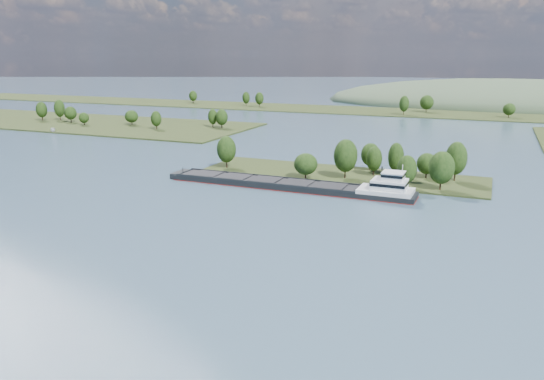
% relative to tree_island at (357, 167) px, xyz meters
% --- Properties ---
extents(ground, '(1800.00, 1800.00, 0.00)m').
position_rel_tree_island_xyz_m(ground, '(-6.07, -58.43, -4.13)').
color(ground, '#3B5166').
rests_on(ground, ground).
extents(tree_island, '(100.00, 30.63, 14.77)m').
position_rel_tree_island_xyz_m(tree_island, '(0.00, 0.00, 0.00)').
color(tree_island, '#283417').
rests_on(tree_island, ground).
extents(left_bank, '(300.00, 80.00, 14.78)m').
position_rel_tree_island_xyz_m(left_bank, '(-235.28, 81.68, -3.26)').
color(left_bank, '#283417').
rests_on(left_bank, ground).
extents(back_shoreline, '(900.00, 60.00, 14.50)m').
position_rel_tree_island_xyz_m(back_shoreline, '(3.01, 221.38, -3.42)').
color(back_shoreline, '#283417').
rests_on(back_shoreline, ground).
extents(hill_west, '(320.00, 160.00, 44.00)m').
position_rel_tree_island_xyz_m(hill_west, '(53.93, 321.57, -4.13)').
color(hill_west, '#3D5137').
rests_on(hill_west, ground).
extents(cargo_barge, '(83.09, 10.73, 11.23)m').
position_rel_tree_island_xyz_m(cargo_barge, '(-11.96, -22.28, -2.72)').
color(cargo_barge, black).
rests_on(cargo_barge, ground).
extents(motorboat, '(6.48, 6.34, 2.55)m').
position_rel_tree_island_xyz_m(motorboat, '(-181.91, 44.32, -2.86)').
color(motorboat, silver).
rests_on(motorboat, ground).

